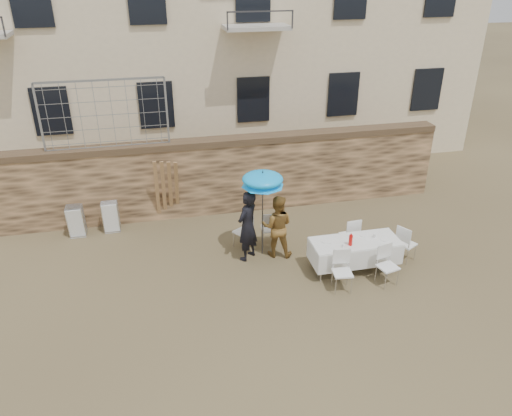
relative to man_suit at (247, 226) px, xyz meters
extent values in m
plane|color=brown|center=(-0.19, -2.24, -0.91)|extent=(80.00, 80.00, 0.00)
cube|color=brown|center=(-0.19, 2.76, 0.19)|extent=(13.00, 0.50, 2.20)
imported|color=black|center=(0.00, 0.00, 0.00)|extent=(0.78, 0.78, 1.82)
imported|color=#B07C36|center=(0.75, 0.00, -0.10)|extent=(0.94, 0.83, 1.63)
cylinder|color=#3F3F44|center=(0.40, 0.10, 0.04)|extent=(0.03, 0.03, 1.90)
cone|color=#0BA4FF|center=(0.40, 0.10, 1.10)|extent=(1.03, 1.03, 0.22)
cube|color=white|center=(2.40, -1.03, -0.16)|extent=(2.10, 0.85, 0.05)
cylinder|color=silver|center=(1.45, -1.38, -0.54)|extent=(0.04, 0.04, 0.74)
cylinder|color=silver|center=(3.35, -1.38, -0.54)|extent=(0.04, 0.04, 0.74)
cylinder|color=silver|center=(1.45, -0.69, -0.54)|extent=(0.04, 0.04, 0.74)
cylinder|color=silver|center=(3.35, -0.69, -0.54)|extent=(0.04, 0.04, 0.74)
cylinder|color=red|center=(2.20, -1.18, -0.01)|extent=(0.09, 0.09, 0.26)
camera|label=1|loc=(-2.13, -10.42, 5.86)|focal=35.00mm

